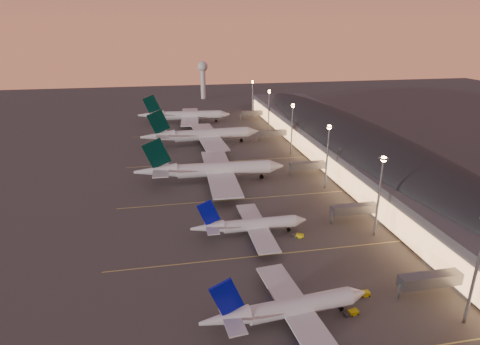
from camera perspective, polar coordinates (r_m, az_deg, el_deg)
name	(u,v)px	position (r m, az deg, el deg)	size (l,w,h in m)	color
ground	(262,246)	(121.02, 3.15, -10.43)	(700.00, 700.00, 0.00)	#3E3C39
airliner_narrow_south	(287,308)	(92.74, 6.70, -18.65)	(38.96, 34.95, 13.91)	silver
airliner_narrow_north	(250,225)	(125.29, 1.41, -7.49)	(36.58, 32.55, 13.12)	silver
airliner_wide_near	(211,170)	(167.00, -4.14, 0.36)	(62.26, 56.58, 19.96)	silver
airliner_wide_mid	(202,135)	(220.78, -5.48, 5.31)	(65.04, 59.31, 20.81)	silver
airliner_wide_far	(185,116)	(273.57, -7.89, 8.03)	(61.01, 55.74, 19.51)	silver
terminal_building	(351,142)	(201.43, 15.47, 4.23)	(56.35, 255.00, 17.46)	#4E4E53
light_masts	(306,130)	(182.52, 9.39, 5.94)	(2.20, 217.20, 25.90)	slate
radar_tower	(203,74)	(364.88, -5.31, 13.82)	(9.00, 9.00, 32.50)	silver
lane_markings	(237,194)	(155.94, -0.37, -3.08)	(90.00, 180.36, 0.00)	#D8C659
baggage_tug_a	(352,313)	(99.25, 15.59, -18.68)	(3.54, 1.91, 1.00)	#D6C80B
baggage_tug_b	(363,294)	(105.56, 17.10, -16.19)	(3.60, 1.68, 1.06)	#D6C80B
baggage_tug_c	(298,236)	(126.72, 8.31, -8.88)	(3.70, 2.77, 1.03)	#D6C80B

